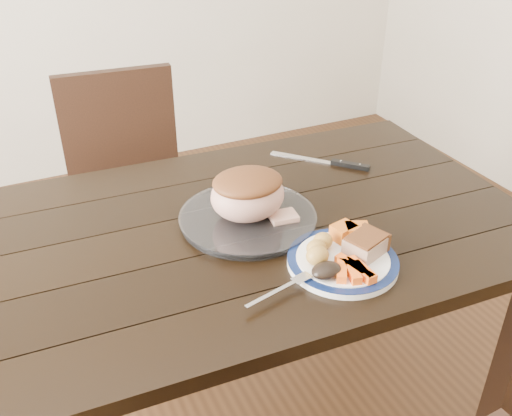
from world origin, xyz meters
name	(u,v)px	position (x,y,z in m)	size (l,w,h in m)	color
dining_table	(226,257)	(0.00, 0.00, 0.66)	(1.64, 0.98, 0.75)	black
chair_far	(130,186)	(-0.08, 0.74, 0.52)	(0.45, 0.46, 0.93)	black
dinner_plate	(342,262)	(0.19, -0.26, 0.76)	(0.26, 0.26, 0.02)	white
plate_rim	(343,259)	(0.19, -0.26, 0.77)	(0.26, 0.26, 0.02)	#0D1941
serving_platter	(248,219)	(0.07, 0.00, 0.76)	(0.35, 0.35, 0.02)	white
pork_slice	(366,245)	(0.25, -0.27, 0.79)	(0.09, 0.07, 0.04)	tan
roasted_potatoes	(319,249)	(0.14, -0.23, 0.79)	(0.09, 0.09, 0.05)	gold
carrot_batons	(354,270)	(0.18, -0.32, 0.78)	(0.08, 0.11, 0.02)	#FF5F15
pumpkin_wedges	(350,232)	(0.25, -0.20, 0.79)	(0.09, 0.07, 0.04)	orange
dark_mushroom	(327,270)	(0.12, -0.31, 0.79)	(0.07, 0.05, 0.03)	black
fork	(284,288)	(0.01, -0.30, 0.77)	(0.18, 0.06, 0.00)	silver
roast_joint	(248,196)	(0.07, 0.00, 0.83)	(0.19, 0.17, 0.13)	tan
cut_slice	(283,217)	(0.14, -0.05, 0.78)	(0.07, 0.06, 0.02)	tan
carving_knife	(338,163)	(0.46, 0.18, 0.76)	(0.23, 0.25, 0.01)	silver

